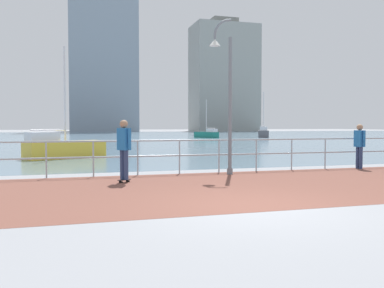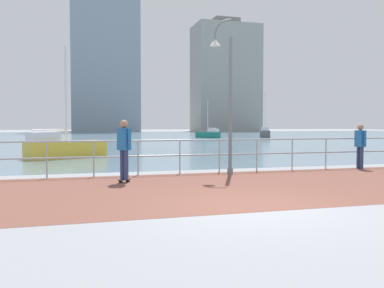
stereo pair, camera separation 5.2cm
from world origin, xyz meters
The scene contains 12 objects.
ground centered at (0.00, 40.00, 0.00)m, with size 220.00×220.00×0.00m, color gray.
brick_paving centered at (0.00, 2.58, 0.00)m, with size 28.00×6.30×0.01m, color brown.
harbor_water centered at (0.00, 50.73, 0.00)m, with size 180.00×88.00×0.00m, color slate.
waterfront_railing centered at (0.00, 5.73, 0.79)m, with size 25.25×0.06×1.15m.
lamppost centered at (1.40, 5.12, 2.81)m, with size 0.82×0.36×5.09m.
skateboarder centered at (-2.03, 4.12, 1.07)m, with size 0.39×0.51×1.77m.
bystander centered at (6.82, 5.38, 0.98)m, with size 0.27×0.56×1.66m.
sailboat_ivory centered at (13.31, 42.86, 0.47)m, with size 2.55×3.64×4.96m.
sailboat_white centered at (-3.88, 13.65, 0.52)m, with size 4.01×2.90×5.48m.
sailboat_blue centered at (21.36, 42.95, 0.58)m, with size 3.06×4.51×6.11m.
tower_slate centered at (36.99, 99.34, 14.63)m, with size 17.47×10.86×30.92m.
tower_beige centered at (4.35, 102.75, 22.32)m, with size 16.80×16.09×46.31m.
Camera 1 is at (-3.43, -7.49, 1.62)m, focal length 38.40 mm.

